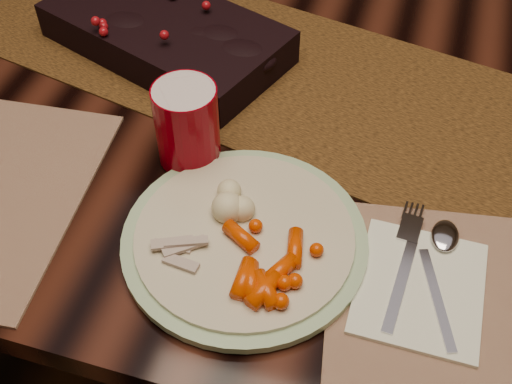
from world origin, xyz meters
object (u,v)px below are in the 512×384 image
(baby_carrots, at_px, (274,261))
(mashed_potatoes, at_px, (236,198))
(dinner_plate, at_px, (245,238))
(turkey_shreds, at_px, (179,252))
(napkin, at_px, (420,287))
(red_cup, at_px, (187,125))
(dining_table, at_px, (311,243))
(centerpiece, at_px, (165,28))

(baby_carrots, relative_size, mashed_potatoes, 1.57)
(dinner_plate, relative_size, turkey_shreds, 4.45)
(dinner_plate, bearing_deg, baby_carrots, -37.11)
(dinner_plate, xyz_separation_m, turkey_shreds, (-0.06, -0.05, 0.01))
(dinner_plate, height_order, napkin, dinner_plate)
(napkin, bearing_deg, red_cup, 159.23)
(baby_carrots, xyz_separation_m, mashed_potatoes, (-0.07, 0.07, 0.01))
(dining_table, distance_m, turkey_shreds, 0.55)
(centerpiece, height_order, mashed_potatoes, centerpiece)
(centerpiece, height_order, baby_carrots, centerpiece)
(napkin, xyz_separation_m, red_cup, (-0.32, 0.12, 0.05))
(baby_carrots, height_order, red_cup, red_cup)
(centerpiece, relative_size, red_cup, 3.31)
(dining_table, distance_m, baby_carrots, 0.53)
(dining_table, xyz_separation_m, red_cup, (-0.15, -0.19, 0.44))
(centerpiece, relative_size, baby_carrots, 3.19)
(dinner_plate, xyz_separation_m, baby_carrots, (0.05, -0.03, 0.02))
(dinner_plate, distance_m, red_cup, 0.17)
(dinner_plate, distance_m, napkin, 0.21)
(dinner_plate, xyz_separation_m, mashed_potatoes, (-0.02, 0.03, 0.03))
(dinner_plate, bearing_deg, centerpiece, 124.72)
(mashed_potatoes, bearing_deg, turkey_shreds, -115.92)
(baby_carrots, bearing_deg, red_cup, 136.09)
(dining_table, relative_size, napkin, 11.17)
(napkin, distance_m, red_cup, 0.35)
(mashed_potatoes, bearing_deg, baby_carrots, -45.83)
(dinner_plate, relative_size, red_cup, 2.58)
(mashed_potatoes, height_order, napkin, mashed_potatoes)
(dining_table, height_order, mashed_potatoes, mashed_potatoes)
(baby_carrots, xyz_separation_m, napkin, (0.16, 0.03, -0.02))
(napkin, bearing_deg, turkey_shreds, -170.32)
(turkey_shreds, bearing_deg, dining_table, 75.12)
(dining_table, relative_size, red_cup, 15.92)
(dining_table, bearing_deg, napkin, -60.82)
(dining_table, distance_m, napkin, 0.52)
(turkey_shreds, relative_size, red_cup, 0.58)
(baby_carrots, bearing_deg, turkey_shreds, -171.57)
(dining_table, xyz_separation_m, dinner_plate, (-0.03, -0.31, 0.39))
(centerpiece, height_order, turkey_shreds, centerpiece)
(napkin, bearing_deg, dining_table, 119.59)
(centerpiece, bearing_deg, dining_table, -6.24)
(red_cup, bearing_deg, centerpiece, 118.83)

